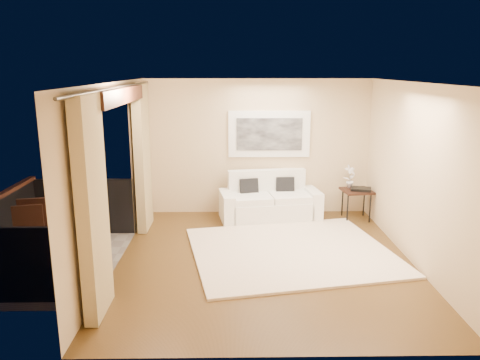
{
  "coord_description": "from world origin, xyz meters",
  "views": [
    {
      "loc": [
        -0.49,
        -6.75,
        2.91
      ],
      "look_at": [
        -0.36,
        0.95,
        1.05
      ],
      "focal_mm": 35.0,
      "sensor_mm": 36.0,
      "label": 1
    }
  ],
  "objects_px": {
    "ice_bucket": "(60,204)",
    "balcony_chair_near": "(29,234)",
    "sofa": "(269,202)",
    "orchid": "(350,177)",
    "side_table": "(357,193)",
    "balcony_chair_far": "(37,225)",
    "bistro_table": "(69,218)"
  },
  "relations": [
    {
      "from": "side_table",
      "to": "ice_bucket",
      "type": "bearing_deg",
      "value": -161.42
    },
    {
      "from": "sofa",
      "to": "orchid",
      "type": "height_order",
      "value": "orchid"
    },
    {
      "from": "ice_bucket",
      "to": "side_table",
      "type": "bearing_deg",
      "value": 18.58
    },
    {
      "from": "balcony_chair_near",
      "to": "ice_bucket",
      "type": "height_order",
      "value": "balcony_chair_near"
    },
    {
      "from": "ice_bucket",
      "to": "orchid",
      "type": "bearing_deg",
      "value": 20.41
    },
    {
      "from": "sofa",
      "to": "balcony_chair_far",
      "type": "bearing_deg",
      "value": -158.15
    },
    {
      "from": "orchid",
      "to": "bistro_table",
      "type": "distance_m",
      "value": 5.23
    },
    {
      "from": "orchid",
      "to": "bistro_table",
      "type": "height_order",
      "value": "orchid"
    },
    {
      "from": "side_table",
      "to": "balcony_chair_near",
      "type": "height_order",
      "value": "balcony_chair_near"
    },
    {
      "from": "orchid",
      "to": "balcony_chair_near",
      "type": "relative_size",
      "value": 0.48
    },
    {
      "from": "balcony_chair_near",
      "to": "orchid",
      "type": "bearing_deg",
      "value": 8.49
    },
    {
      "from": "orchid",
      "to": "bistro_table",
      "type": "bearing_deg",
      "value": -157.61
    },
    {
      "from": "side_table",
      "to": "ice_bucket",
      "type": "height_order",
      "value": "ice_bucket"
    },
    {
      "from": "sofa",
      "to": "balcony_chair_far",
      "type": "height_order",
      "value": "balcony_chair_far"
    },
    {
      "from": "side_table",
      "to": "bistro_table",
      "type": "relative_size",
      "value": 0.83
    },
    {
      "from": "side_table",
      "to": "balcony_chair_far",
      "type": "height_order",
      "value": "balcony_chair_far"
    },
    {
      "from": "side_table",
      "to": "ice_bucket",
      "type": "distance_m",
      "value": 5.41
    },
    {
      "from": "side_table",
      "to": "orchid",
      "type": "distance_m",
      "value": 0.34
    },
    {
      "from": "sofa",
      "to": "balcony_chair_near",
      "type": "xyz_separation_m",
      "value": [
        -3.68,
        -2.4,
        0.24
      ]
    },
    {
      "from": "balcony_chair_far",
      "to": "ice_bucket",
      "type": "xyz_separation_m",
      "value": [
        0.23,
        0.34,
        0.22
      ]
    },
    {
      "from": "balcony_chair_far",
      "to": "ice_bucket",
      "type": "relative_size",
      "value": 5.27
    },
    {
      "from": "side_table",
      "to": "ice_bucket",
      "type": "xyz_separation_m",
      "value": [
        -5.12,
        -1.72,
        0.3
      ]
    },
    {
      "from": "sofa",
      "to": "side_table",
      "type": "relative_size",
      "value": 3.32
    },
    {
      "from": "sofa",
      "to": "bistro_table",
      "type": "distance_m",
      "value": 3.8
    },
    {
      "from": "bistro_table",
      "to": "ice_bucket",
      "type": "xyz_separation_m",
      "value": [
        -0.17,
        0.13,
        0.18
      ]
    },
    {
      "from": "ice_bucket",
      "to": "balcony_chair_near",
      "type": "bearing_deg",
      "value": -113.69
    },
    {
      "from": "sofa",
      "to": "side_table",
      "type": "bearing_deg",
      "value": -11.6
    },
    {
      "from": "bistro_table",
      "to": "balcony_chair_far",
      "type": "height_order",
      "value": "balcony_chair_far"
    },
    {
      "from": "orchid",
      "to": "sofa",
      "type": "bearing_deg",
      "value": -178.06
    },
    {
      "from": "orchid",
      "to": "balcony_chair_far",
      "type": "height_order",
      "value": "same"
    },
    {
      "from": "balcony_chair_near",
      "to": "ice_bucket",
      "type": "xyz_separation_m",
      "value": [
        0.26,
        0.59,
        0.27
      ]
    },
    {
      "from": "sofa",
      "to": "ice_bucket",
      "type": "xyz_separation_m",
      "value": [
        -3.42,
        -1.81,
        0.51
      ]
    }
  ]
}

